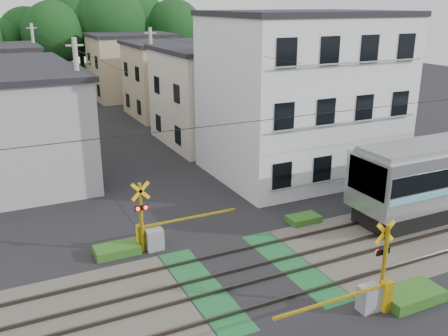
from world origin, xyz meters
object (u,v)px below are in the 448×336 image
crossing_signal_far (152,234)px  pedestrian (69,103)px  crossing_signal_near (373,292)px  apartment_block (301,95)px

crossing_signal_far → pedestrian: size_ratio=3.06×
crossing_signal_near → apartment_block: (5.91, 13.15, 3.94)m
apartment_block → pedestrian: size_ratio=6.59×
crossing_signal_near → crossing_signal_far: same height
crossing_signal_near → crossing_signal_far: 8.95m
apartment_block → crossing_signal_near: bearing=-114.2°
pedestrian → crossing_signal_far: bearing=110.9°
crossing_signal_far → pedestrian: crossing_signal_far is taller
crossing_signal_near → pedestrian: (-3.47, 37.47, 0.06)m
apartment_block → pedestrian: (-9.38, 24.33, -3.88)m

